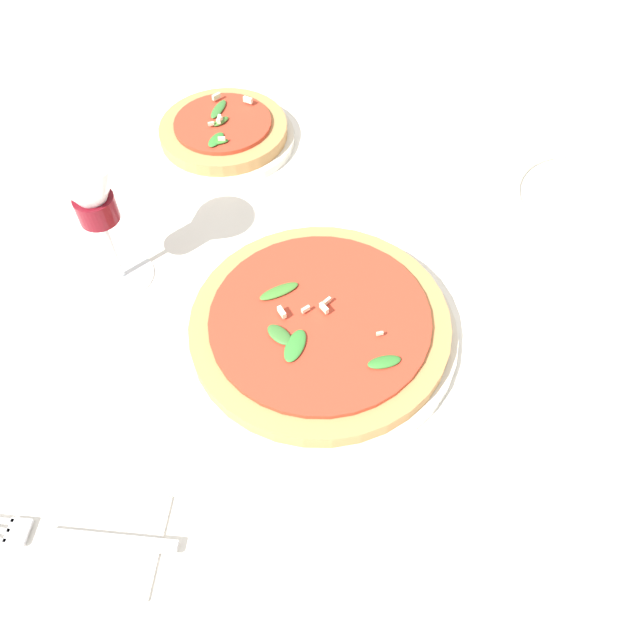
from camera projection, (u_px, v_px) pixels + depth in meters
name	position (u px, v px, depth m)	size (l,w,h in m)	color
ground_plane	(346.00, 329.00, 0.71)	(6.00, 6.00, 0.00)	silver
pizza_arugula_main	(320.00, 327.00, 0.69)	(0.31, 0.31, 0.05)	silver
pizza_personal_side	(224.00, 133.00, 0.89)	(0.20, 0.20, 0.05)	silver
wine_glass	(92.00, 197.00, 0.65)	(0.08, 0.08, 0.18)	white
napkin	(84.00, 540.00, 0.56)	(0.16, 0.12, 0.01)	silver
fork	(74.00, 537.00, 0.56)	(0.19, 0.06, 0.00)	silver
side_plate_white	(586.00, 202.00, 0.82)	(0.20, 0.20, 0.02)	silver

